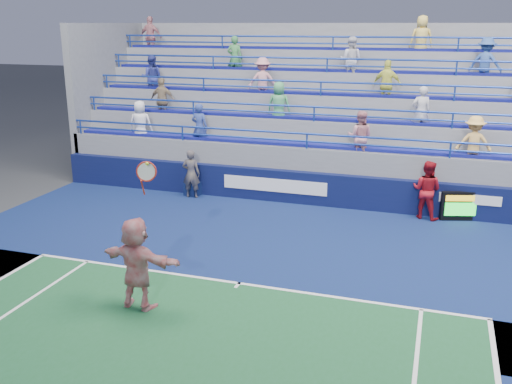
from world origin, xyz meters
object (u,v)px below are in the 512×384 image
(tennis_player, at_px, (137,263))
(ball_girl, at_px, (427,190))
(serve_speed_board, at_px, (463,206))
(judge_chair, at_px, (193,187))
(line_judge, at_px, (191,174))

(tennis_player, bearing_deg, ball_girl, 54.87)
(serve_speed_board, bearing_deg, judge_chair, -179.61)
(tennis_player, bearing_deg, judge_chair, 106.07)
(tennis_player, xyz_separation_m, line_judge, (-2.23, 7.69, -0.16))
(judge_chair, bearing_deg, ball_girl, -0.39)
(line_judge, height_order, ball_girl, ball_girl)
(ball_girl, bearing_deg, serve_speed_board, -156.47)
(ball_girl, bearing_deg, tennis_player, 72.49)
(serve_speed_board, relative_size, tennis_player, 0.41)
(tennis_player, height_order, line_judge, tennis_player)
(serve_speed_board, bearing_deg, tennis_player, -129.71)
(serve_speed_board, distance_m, tennis_player, 10.46)
(serve_speed_board, xyz_separation_m, tennis_player, (-6.67, -8.03, 0.55))
(serve_speed_board, bearing_deg, line_judge, -177.83)
(judge_chair, relative_size, line_judge, 0.51)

